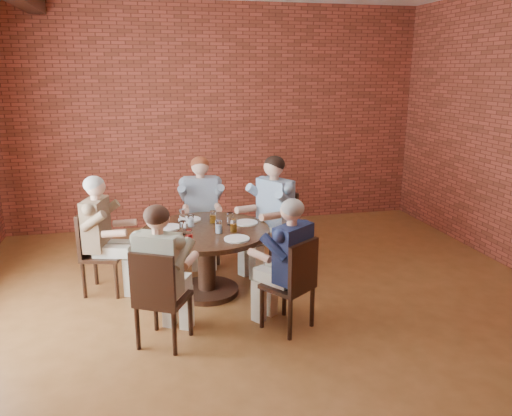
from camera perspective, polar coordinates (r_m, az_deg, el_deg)
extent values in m
plane|color=brown|center=(5.04, 2.41, -13.05)|extent=(7.00, 7.00, 0.00)
plane|color=#963C2B|center=(7.89, -4.39, 10.29)|extent=(7.00, 0.00, 7.00)
cylinder|color=#321910|center=(5.68, -5.58, -9.35)|extent=(0.69, 0.69, 0.06)
cylinder|color=#321910|center=(5.55, -5.67, -6.35)|extent=(0.20, 0.20, 0.64)
cylinder|color=#392615|center=(5.43, -5.77, -2.67)|extent=(1.39, 1.39, 0.05)
cube|color=#321910|center=(6.14, 1.72, -3.33)|extent=(0.64, 0.64, 0.04)
cube|color=#321910|center=(6.20, 3.16, -0.36)|extent=(0.27, 0.43, 0.54)
cylinder|color=#321910|center=(6.22, -0.98, -5.26)|extent=(0.04, 0.04, 0.41)
cylinder|color=#321910|center=(5.94, 1.68, -6.29)|extent=(0.04, 0.04, 0.41)
cylinder|color=#321910|center=(6.49, 1.73, -4.39)|extent=(0.04, 0.04, 0.41)
cylinder|color=#321910|center=(6.22, 4.39, -5.32)|extent=(0.04, 0.04, 0.41)
cube|color=#321910|center=(6.48, -6.19, -2.39)|extent=(0.47, 0.47, 0.04)
cube|color=#321910|center=(6.59, -6.34, 0.38)|extent=(0.44, 0.07, 0.50)
cylinder|color=#321910|center=(6.37, -7.76, -4.91)|extent=(0.04, 0.04, 0.41)
cylinder|color=#321910|center=(6.38, -4.35, -4.76)|extent=(0.04, 0.04, 0.41)
cylinder|color=#321910|center=(6.72, -7.83, -3.80)|extent=(0.04, 0.04, 0.41)
cylinder|color=#321910|center=(6.74, -4.60, -3.66)|extent=(0.04, 0.04, 0.41)
cube|color=#321910|center=(5.79, -16.97, -5.19)|extent=(0.52, 0.52, 0.04)
cube|color=#321910|center=(5.77, -18.96, -2.70)|extent=(0.15, 0.42, 0.48)
cylinder|color=#321910|center=(5.66, -15.65, -8.04)|extent=(0.04, 0.04, 0.41)
cylinder|color=#321910|center=(5.98, -14.61, -6.68)|extent=(0.04, 0.04, 0.41)
cylinder|color=#321910|center=(5.78, -19.08, -7.83)|extent=(0.04, 0.04, 0.41)
cylinder|color=#321910|center=(6.09, -17.87, -6.52)|extent=(0.04, 0.04, 0.41)
cube|color=#321910|center=(4.62, -10.55, -10.17)|extent=(0.56, 0.56, 0.04)
cube|color=#321910|center=(4.36, -11.78, -8.13)|extent=(0.38, 0.23, 0.47)
cylinder|color=#321910|center=(4.79, -7.53, -12.04)|extent=(0.04, 0.04, 0.41)
cylinder|color=#321910|center=(4.93, -11.40, -11.40)|extent=(0.04, 0.04, 0.41)
cylinder|color=#321910|center=(4.51, -9.31, -13.99)|extent=(0.04, 0.04, 0.41)
cylinder|color=#321910|center=(4.65, -13.39, -13.23)|extent=(0.04, 0.04, 0.41)
cube|color=#321910|center=(4.80, 3.61, -8.86)|extent=(0.56, 0.56, 0.04)
cube|color=#321910|center=(4.61, 5.44, -6.62)|extent=(0.35, 0.26, 0.46)
cylinder|color=#321910|center=(5.12, 3.26, -10.04)|extent=(0.04, 0.04, 0.41)
cylinder|color=#321910|center=(4.88, 0.68, -11.34)|extent=(0.04, 0.04, 0.41)
cylinder|color=#321910|center=(4.93, 6.42, -11.14)|extent=(0.04, 0.04, 0.41)
cylinder|color=#321910|center=(4.69, 3.90, -12.59)|extent=(0.04, 0.04, 0.41)
cylinder|color=white|center=(5.59, -1.14, -1.68)|extent=(0.26, 0.26, 0.01)
cylinder|color=white|center=(5.76, -7.60, -1.31)|extent=(0.26, 0.26, 0.01)
cylinder|color=white|center=(5.51, -9.86, -2.18)|extent=(0.26, 0.26, 0.01)
cylinder|color=white|center=(5.07, -2.21, -3.54)|extent=(0.26, 0.26, 0.01)
cylinder|color=white|center=(5.53, -2.98, -1.23)|extent=(0.07, 0.07, 0.14)
cylinder|color=white|center=(5.62, -4.95, -1.00)|extent=(0.07, 0.07, 0.14)
cylinder|color=white|center=(5.71, -8.42, -0.83)|extent=(0.07, 0.07, 0.14)
cylinder|color=white|center=(5.51, -7.46, -1.40)|extent=(0.07, 0.07, 0.14)
cylinder|color=white|center=(5.27, -8.37, -2.23)|extent=(0.07, 0.07, 0.14)
cylinder|color=white|center=(4.98, -7.65, -3.25)|extent=(0.07, 0.07, 0.14)
cylinder|color=white|center=(5.26, -4.29, -2.12)|extent=(0.07, 0.07, 0.14)
cylinder|color=white|center=(5.29, -2.59, -2.02)|extent=(0.07, 0.07, 0.14)
cube|color=black|center=(5.16, -2.05, -3.22)|extent=(0.08, 0.14, 0.01)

